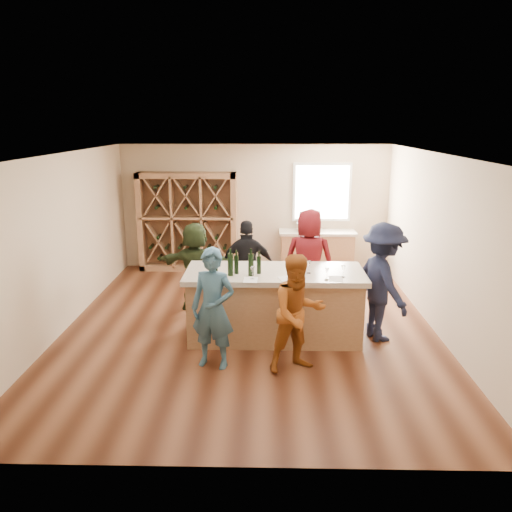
{
  "coord_description": "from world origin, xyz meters",
  "views": [
    {
      "loc": [
        0.28,
        -7.68,
        3.29
      ],
      "look_at": [
        0.1,
        0.2,
        1.15
      ],
      "focal_mm": 35.0,
      "sensor_mm": 36.0,
      "label": 1
    }
  ],
  "objects_px": {
    "wine_bottle_c": "(236,264)",
    "sink": "(308,227)",
    "wine_bottle_d": "(251,265)",
    "person_far_mid": "(248,266)",
    "person_near_left": "(213,309)",
    "wine_rack": "(188,222)",
    "tasting_counter_base": "(274,307)",
    "wine_bottle_b": "(230,265)",
    "person_far_left": "(196,266)",
    "person_near_right": "(298,314)",
    "wine_bottle_e": "(259,265)",
    "wine_bottle_a": "(215,264)",
    "person_server": "(382,282)",
    "person_far_right": "(309,260)"
  },
  "relations": [
    {
      "from": "wine_bottle_c",
      "to": "person_near_left",
      "type": "height_order",
      "value": "person_near_left"
    },
    {
      "from": "person_near_right",
      "to": "person_far_mid",
      "type": "distance_m",
      "value": 2.34
    },
    {
      "from": "person_near_right",
      "to": "person_far_right",
      "type": "xyz_separation_m",
      "value": [
        0.32,
        2.29,
        0.1
      ]
    },
    {
      "from": "wine_bottle_a",
      "to": "sink",
      "type": "bearing_deg",
      "value": 65.68
    },
    {
      "from": "wine_bottle_c",
      "to": "person_far_mid",
      "type": "xyz_separation_m",
      "value": [
        0.12,
        1.3,
        -0.4
      ]
    },
    {
      "from": "wine_bottle_b",
      "to": "person_far_left",
      "type": "bearing_deg",
      "value": 116.78
    },
    {
      "from": "wine_bottle_c",
      "to": "person_near_right",
      "type": "bearing_deg",
      "value": -46.41
    },
    {
      "from": "tasting_counter_base",
      "to": "wine_bottle_b",
      "type": "bearing_deg",
      "value": -160.16
    },
    {
      "from": "person_server",
      "to": "wine_rack",
      "type": "bearing_deg",
      "value": 25.92
    },
    {
      "from": "person_far_left",
      "to": "wine_bottle_a",
      "type": "bearing_deg",
      "value": 120.92
    },
    {
      "from": "wine_bottle_c",
      "to": "wine_bottle_d",
      "type": "distance_m",
      "value": 0.24
    },
    {
      "from": "wine_bottle_a",
      "to": "person_far_right",
      "type": "height_order",
      "value": "person_far_right"
    },
    {
      "from": "wine_bottle_b",
      "to": "person_far_mid",
      "type": "xyz_separation_m",
      "value": [
        0.2,
        1.4,
        -0.43
      ]
    },
    {
      "from": "wine_rack",
      "to": "sink",
      "type": "distance_m",
      "value": 2.7
    },
    {
      "from": "wine_bottle_c",
      "to": "person_far_right",
      "type": "relative_size",
      "value": 0.15
    },
    {
      "from": "wine_bottle_d",
      "to": "person_server",
      "type": "height_order",
      "value": "person_server"
    },
    {
      "from": "wine_bottle_e",
      "to": "person_near_left",
      "type": "distance_m",
      "value": 1.1
    },
    {
      "from": "wine_bottle_d",
      "to": "person_near_left",
      "type": "height_order",
      "value": "person_near_left"
    },
    {
      "from": "wine_bottle_d",
      "to": "person_far_mid",
      "type": "relative_size",
      "value": 0.2
    },
    {
      "from": "person_near_right",
      "to": "person_far_mid",
      "type": "bearing_deg",
      "value": 85.78
    },
    {
      "from": "wine_bottle_e",
      "to": "person_near_left",
      "type": "relative_size",
      "value": 0.16
    },
    {
      "from": "person_near_right",
      "to": "person_far_mid",
      "type": "relative_size",
      "value": 0.99
    },
    {
      "from": "tasting_counter_base",
      "to": "person_far_right",
      "type": "bearing_deg",
      "value": 63.45
    },
    {
      "from": "wine_bottle_a",
      "to": "person_far_left",
      "type": "height_order",
      "value": "person_far_left"
    },
    {
      "from": "wine_bottle_c",
      "to": "person_near_left",
      "type": "relative_size",
      "value": 0.17
    },
    {
      "from": "tasting_counter_base",
      "to": "person_far_right",
      "type": "relative_size",
      "value": 1.42
    },
    {
      "from": "person_near_left",
      "to": "person_near_right",
      "type": "bearing_deg",
      "value": 10.46
    },
    {
      "from": "tasting_counter_base",
      "to": "person_near_left",
      "type": "xyz_separation_m",
      "value": [
        -0.85,
        -0.97,
        0.34
      ]
    },
    {
      "from": "wine_rack",
      "to": "person_far_mid",
      "type": "xyz_separation_m",
      "value": [
        1.44,
        -2.52,
        -0.28
      ]
    },
    {
      "from": "wine_bottle_c",
      "to": "sink",
      "type": "bearing_deg",
      "value": 69.83
    },
    {
      "from": "wine_bottle_c",
      "to": "person_server",
      "type": "relative_size",
      "value": 0.15
    },
    {
      "from": "person_far_left",
      "to": "tasting_counter_base",
      "type": "bearing_deg",
      "value": 149.72
    },
    {
      "from": "wine_bottle_a",
      "to": "person_far_right",
      "type": "distance_m",
      "value": 2.06
    },
    {
      "from": "wine_bottle_e",
      "to": "person_near_left",
      "type": "xyz_separation_m",
      "value": [
        -0.61,
        -0.84,
        -0.37
      ]
    },
    {
      "from": "sink",
      "to": "person_server",
      "type": "bearing_deg",
      "value": -76.91
    },
    {
      "from": "tasting_counter_base",
      "to": "wine_bottle_a",
      "type": "bearing_deg",
      "value": -171.86
    },
    {
      "from": "tasting_counter_base",
      "to": "person_near_left",
      "type": "bearing_deg",
      "value": -131.11
    },
    {
      "from": "wine_bottle_c",
      "to": "wine_bottle_e",
      "type": "distance_m",
      "value": 0.34
    },
    {
      "from": "tasting_counter_base",
      "to": "person_near_left",
      "type": "height_order",
      "value": "person_near_left"
    },
    {
      "from": "wine_bottle_b",
      "to": "sink",
      "type": "bearing_deg",
      "value": 69.28
    },
    {
      "from": "wine_rack",
      "to": "wine_bottle_e",
      "type": "relative_size",
      "value": 8.31
    },
    {
      "from": "wine_bottle_b",
      "to": "wine_bottle_e",
      "type": "height_order",
      "value": "wine_bottle_b"
    },
    {
      "from": "wine_bottle_b",
      "to": "person_far_mid",
      "type": "distance_m",
      "value": 1.48
    },
    {
      "from": "wine_bottle_b",
      "to": "person_server",
      "type": "relative_size",
      "value": 0.18
    },
    {
      "from": "person_near_right",
      "to": "wine_rack",
      "type": "bearing_deg",
      "value": 91.76
    },
    {
      "from": "person_server",
      "to": "wine_bottle_d",
      "type": "bearing_deg",
      "value": 78.61
    },
    {
      "from": "wine_bottle_e",
      "to": "person_near_left",
      "type": "bearing_deg",
      "value": -125.84
    },
    {
      "from": "person_far_mid",
      "to": "person_far_left",
      "type": "bearing_deg",
      "value": -3.08
    },
    {
      "from": "wine_rack",
      "to": "person_near_right",
      "type": "height_order",
      "value": "wine_rack"
    },
    {
      "from": "person_server",
      "to": "person_far_left",
      "type": "xyz_separation_m",
      "value": [
        -3.02,
        1.2,
        -0.12
      ]
    }
  ]
}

